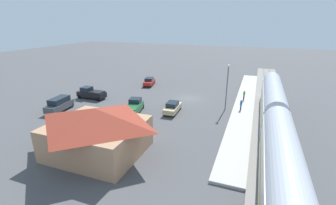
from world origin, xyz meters
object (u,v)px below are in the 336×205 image
Objects in this scene: pedestrian_waiting_far at (241,104)px; light_pole_near_platform at (227,82)px; pickup_green at (134,107)px; sedan_red at (149,81)px; pedestrian_on_platform at (244,95)px; station_building at (97,130)px; pickup_black at (91,93)px; sedan_tan at (172,107)px; suv_charcoal at (59,104)px.

light_pole_near_platform reaches higher than pedestrian_waiting_far.
pickup_green is 1.19× the size of sedan_red.
pickup_green is 0.76× the size of light_pole_near_platform.
pedestrian_on_platform is 0.30× the size of pickup_green.
station_building is 12.05m from pickup_green.
pickup_black is 11.64m from pickup_green.
pickup_black is (26.65, 2.85, -0.25)m from pedestrian_waiting_far.
pickup_green reaches higher than pedestrian_on_platform.
pedestrian_waiting_far is 0.23× the size of light_pole_near_platform.
sedan_tan is 17.40m from sedan_red.
pedestrian_waiting_far reaches higher than sedan_tan.
pickup_black is at bearing 6.56° from light_pole_near_platform.
light_pole_near_platform is (-18.15, 9.71, 3.83)m from sedan_red.
sedan_tan is at bearing -157.11° from pickup_green.
sedan_red is (6.95, -27.99, -1.81)m from station_building.
suv_charcoal is at bearing 21.75° from light_pole_near_platform.
pedestrian_waiting_far is 4.19m from light_pole_near_platform.
pedestrian_on_platform is at bearing -136.62° from sedan_tan.
pedestrian_on_platform is 0.34× the size of suv_charcoal.
sedan_tan is 0.90× the size of suv_charcoal.
station_building is 20.32m from pickup_black.
station_building is 2.01× the size of suv_charcoal.
pedestrian_waiting_far is at bearing -178.57° from light_pole_near_platform.
light_pole_near_platform is (-24.24, -2.79, 3.69)m from pickup_black.
pickup_black reaches higher than sedan_tan.
pedestrian_on_platform is at bearing -91.07° from pedestrian_waiting_far.
pickup_black is at bearing 64.02° from sedan_red.
sedan_red is at bearing -108.86° from suv_charcoal.
suv_charcoal is at bearing 85.05° from pickup_black.
pickup_black is 1.19× the size of sedan_tan.
pickup_black is 1.14× the size of sedan_red.
station_building reaches higher than pickup_green.
light_pole_near_platform is (-13.21, -6.52, 3.69)m from pickup_green.
station_building is at bearing 59.95° from pedestrian_on_platform.
sedan_red is (20.66, -4.28, -0.40)m from pedestrian_on_platform.
sedan_tan is at bearing 43.38° from pedestrian_on_platform.
suv_charcoal is at bearing 29.28° from pedestrian_on_platform.
sedan_tan is 0.80× the size of pickup_green.
pedestrian_on_platform is 0.37× the size of sedan_tan.
station_building is at bearing 99.71° from pickup_green.
sedan_tan is (10.15, 9.59, -0.40)m from pedestrian_on_platform.
light_pole_near_platform reaches higher than station_building.
sedan_red is (20.56, -9.65, -0.40)m from pedestrian_waiting_far.
pedestrian_on_platform reaches higher than sedan_tan.
pickup_green reaches higher than sedan_tan.
suv_charcoal is (0.62, 7.13, 0.12)m from pickup_black.
sedan_red is at bearing -25.13° from pedestrian_waiting_far.
station_building is at bearing 58.51° from light_pole_near_platform.
pickup_green reaches higher than pedestrian_waiting_far.
pickup_black is at bearing -94.95° from suv_charcoal.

